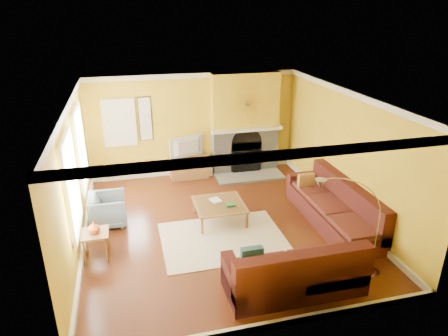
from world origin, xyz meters
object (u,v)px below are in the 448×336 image
object	(u,v)px
coffee_table	(219,212)
armchair	(108,210)
arc_lamp	(350,230)
side_table	(96,245)
sectional_sofa	(290,220)
media_console	(189,167)

from	to	relation	value
coffee_table	armchair	size ratio (longest dim) A/B	1.39
coffee_table	arc_lamp	world-z (taller)	arc_lamp
coffee_table	side_table	world-z (taller)	side_table
coffee_table	armchair	world-z (taller)	armchair
sectional_sofa	media_console	size ratio (longest dim) A/B	3.59
coffee_table	arc_lamp	xyz separation A→B (m)	(1.57, -2.42, 0.74)
sectional_sofa	coffee_table	xyz separation A→B (m)	(-1.13, 1.09, -0.25)
coffee_table	arc_lamp	bearing A→B (deg)	-57.02
media_console	armchair	bearing A→B (deg)	-135.02
side_table	sectional_sofa	bearing A→B (deg)	-4.91
sectional_sofa	coffee_table	size ratio (longest dim) A/B	3.53
armchair	arc_lamp	size ratio (longest dim) A/B	0.39
armchair	sectional_sofa	bearing A→B (deg)	-113.76
sectional_sofa	arc_lamp	bearing A→B (deg)	-71.67
sectional_sofa	arc_lamp	size ratio (longest dim) A/B	1.94
media_console	arc_lamp	xyz separation A→B (m)	(1.81, -4.89, 0.66)
sectional_sofa	armchair	bearing A→B (deg)	156.24
media_console	armchair	size ratio (longest dim) A/B	1.37
sectional_sofa	coffee_table	distance (m)	1.59
armchair	arc_lamp	world-z (taller)	arc_lamp
sectional_sofa	arc_lamp	xyz separation A→B (m)	(0.44, -1.33, 0.49)
media_console	side_table	distance (m)	3.94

